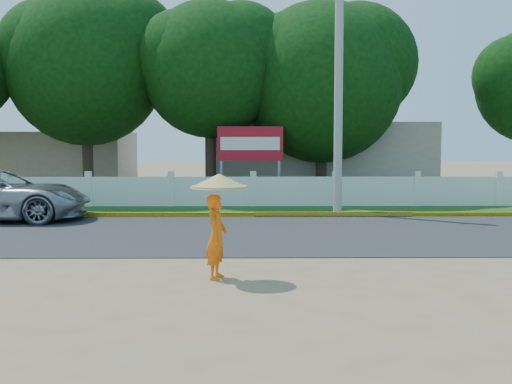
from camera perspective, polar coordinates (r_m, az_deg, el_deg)
ground at (r=12.37m, az=0.10°, el=-6.78°), size 120.00×120.00×0.00m
road at (r=16.80m, az=-0.09°, el=-3.69°), size 60.00×7.00×0.02m
grass_verge at (r=22.00m, az=-0.22°, el=-1.68°), size 60.00×3.50×0.03m
curb at (r=20.31m, az=-0.19°, el=-2.03°), size 40.00×0.18×0.16m
fence at (r=23.40m, az=-0.25°, el=0.02°), size 40.00×0.10×1.10m
building_near at (r=30.29m, az=5.36°, el=3.06°), size 10.00×6.00×3.20m
building_far at (r=32.66m, az=-18.19°, el=2.61°), size 8.00×5.00×2.80m
utility_pole at (r=21.30m, az=7.35°, el=8.84°), size 0.28×0.28×8.02m
monk_with_parasol at (r=11.28m, az=-3.42°, el=-1.66°), size 1.02×1.02×1.86m
billboard at (r=24.42m, az=-0.52°, el=3.96°), size 2.50×0.13×2.95m
tree_row at (r=26.60m, az=1.85°, el=10.49°), size 34.25×8.08×8.98m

